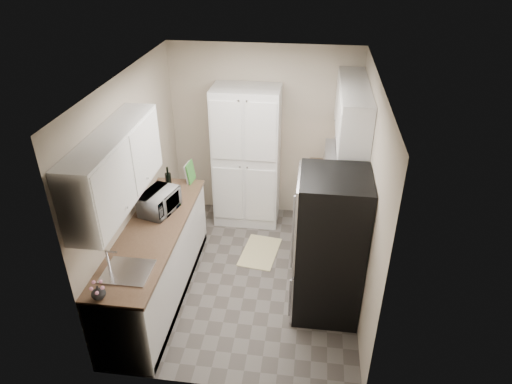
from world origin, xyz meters
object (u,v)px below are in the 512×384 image
toaster_oven (337,162)px  pantry_cabinet (247,158)px  microwave (159,202)px  wine_bottle (168,180)px  electric_range (329,233)px  refrigerator (330,247)px

toaster_oven → pantry_cabinet: bearing=-177.8°
pantry_cabinet → toaster_oven: pantry_cabinet is taller
microwave → toaster_oven: (2.05, 1.31, -0.00)m
toaster_oven → wine_bottle: bearing=-153.1°
pantry_cabinet → toaster_oven: bearing=-3.2°
microwave → wine_bottle: size_ratio=1.58×
pantry_cabinet → electric_range: (1.17, -0.93, -0.52)m
electric_range → microwave: 2.12m
pantry_cabinet → microwave: pantry_cabinet is taller
pantry_cabinet → electric_range: bearing=-38.2°
wine_bottle → electric_range: bearing=-1.0°
wine_bottle → toaster_oven: wine_bottle is taller
electric_range → toaster_oven: 1.03m
pantry_cabinet → wine_bottle: (-0.85, -0.89, 0.07)m
microwave → electric_range: bearing=-62.4°
wine_bottle → refrigerator: bearing=-22.7°
pantry_cabinet → electric_range: size_ratio=1.77×
electric_range → toaster_oven: bearing=86.1°
wine_bottle → microwave: bearing=-85.6°
electric_range → refrigerator: size_ratio=0.66×
microwave → wine_bottle: 0.49m
refrigerator → microwave: bearing=170.0°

